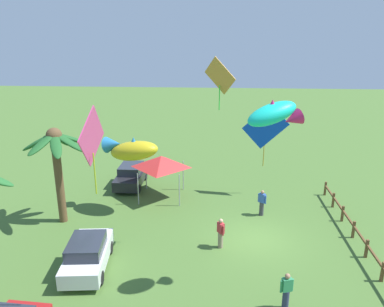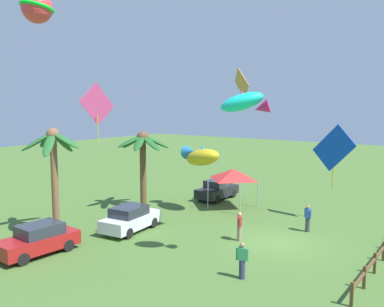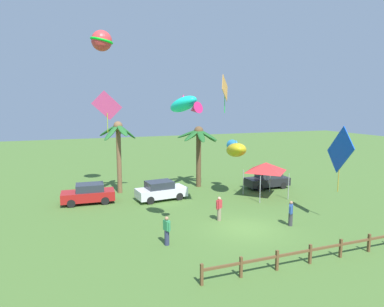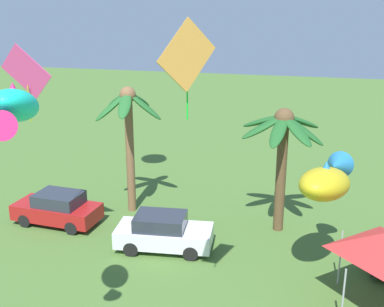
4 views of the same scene
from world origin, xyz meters
name	(u,v)px [view 1 (image 1 of 4)]	position (x,y,z in m)	size (l,w,h in m)	color
ground_plane	(256,239)	(0.00, 0.00, 0.00)	(120.00, 120.00, 0.00)	#476B2D
palm_tree_1	(56,152)	(1.25, 10.93, 4.20)	(3.68, 3.75, 5.54)	brown
rail_fence	(354,228)	(0.52, -5.10, 0.58)	(11.23, 0.12, 0.95)	brown
parked_car_0	(131,175)	(6.83, 8.25, 0.75)	(3.90, 1.75, 1.51)	black
parked_car_1	(88,254)	(-3.17, 7.94, 0.75)	(4.07, 2.13, 1.51)	silver
spectator_0	(221,233)	(-0.94, 1.90, 0.81)	(0.48, 0.39, 1.59)	gray
spectator_1	(262,203)	(2.81, -0.54, 0.81)	(0.41, 0.46, 1.59)	#38383D
spectator_2	(286,291)	(-5.22, -0.63, 0.81)	(0.33, 0.53, 1.59)	#2D3351
festival_tent	(161,162)	(5.02, 5.77, 2.47)	(2.86, 2.86, 2.85)	#9E9EA3
kite_fish_1	(275,114)	(-3.92, 0.07, 7.48)	(1.68, 2.45, 1.27)	#16DAC0
kite_diamond_2	(265,127)	(6.08, -0.89, 4.61)	(0.76, 2.95, 4.22)	#0B42BD
kite_fish_3	(131,150)	(3.03, 7.22, 3.86)	(2.44, 3.80, 1.67)	gold
kite_diamond_4	(92,138)	(-7.36, 5.80, 7.38)	(2.00, 0.41, 2.76)	#DE4286
kite_diamond_5	(220,76)	(-0.54, 2.11, 8.49)	(1.07, 1.42, 2.41)	#CB8A35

